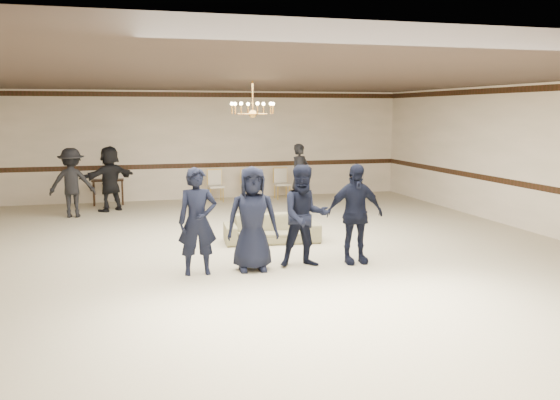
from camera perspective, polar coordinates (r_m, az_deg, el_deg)
The scene contains 16 objects.
room at distance 11.11m, azimuth -1.43°, elevation 3.29°, with size 12.01×14.01×3.21m.
chair_rail at distance 17.99m, azimuth -6.88°, elevation 3.31°, with size 12.00×0.02×0.14m, color black.
crown_molding at distance 17.92m, azimuth -7.00°, elevation 9.95°, with size 12.00×0.02×0.14m, color black.
chandelier at distance 12.04m, azimuth -2.64°, elevation 9.76°, with size 0.94×0.94×0.89m, color gold, non-canonical shape.
boy_a at distance 9.62m, azimuth -7.88°, elevation -2.04°, with size 0.63×0.41×1.73m, color black.
boy_b at distance 9.77m, azimuth -2.65°, elevation -1.80°, with size 0.84×0.55×1.73m, color black.
boy_c at distance 10.01m, azimuth 2.38°, elevation -1.55°, with size 0.84×0.65×1.73m, color black.
boy_d at distance 10.32m, azimuth 7.15°, elevation -1.31°, with size 1.01×0.42×1.73m, color black.
settee at distance 11.97m, azimuth -0.79°, elevation -2.74°, with size 1.89×0.74×0.55m, color #817C56.
adult_left at distance 15.58m, azimuth -19.26°, elevation 1.57°, with size 1.11×0.64×1.71m, color black.
adult_mid at distance 16.24m, azimuth -15.94°, elevation 1.98°, with size 1.59×0.51×1.71m, color black.
adult_right at distance 16.60m, azimuth 1.95°, elevation 2.44°, with size 0.62×0.41×1.71m, color black.
banquet_chair_left at distance 17.37m, azimuth -6.17°, elevation 1.33°, with size 0.44×0.44×0.91m, color beige, non-canonical shape.
banquet_chair_mid at distance 17.56m, azimuth -2.94°, elevation 1.45°, with size 0.44×0.44×0.91m, color beige, non-canonical shape.
banquet_chair_right at distance 17.80m, azimuth 0.20°, elevation 1.56°, with size 0.44×0.44×0.91m, color beige, non-canonical shape.
console_table at distance 17.35m, azimuth -16.09°, elevation 0.73°, with size 0.86×0.36×0.72m, color black.
Camera 1 is at (-2.70, -10.73, 2.61)m, focal length 38.28 mm.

